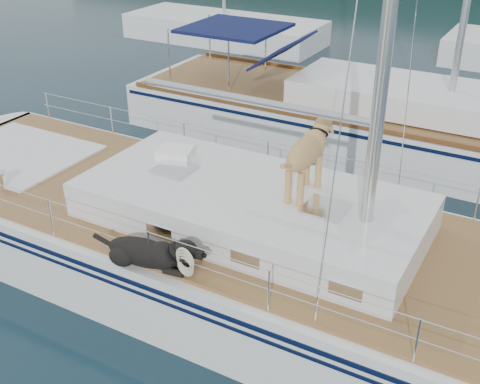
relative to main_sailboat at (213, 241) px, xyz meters
The scene contains 4 objects.
ground 0.69m from the main_sailboat, behind, with size 120.00×120.00×0.00m, color black.
main_sailboat is the anchor object (origin of this frame).
neighbor_sailboat 6.55m from the main_sailboat, 90.23° to the left, with size 11.00×3.50×13.30m.
bg_boat_west 16.18m from the main_sailboat, 120.05° to the left, with size 8.00×3.00×11.65m.
Camera 1 is at (4.58, -7.04, 6.00)m, focal length 45.00 mm.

